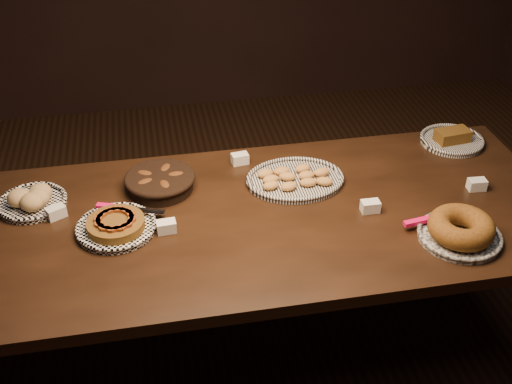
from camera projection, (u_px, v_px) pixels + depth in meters
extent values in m
plane|color=black|center=(255.00, 351.00, 2.85)|extent=(5.00, 5.00, 0.00)
cube|color=black|center=(254.00, 220.00, 2.45)|extent=(2.40, 1.00, 0.05)
cylinder|color=black|center=(457.00, 211.00, 3.13)|extent=(0.08, 0.08, 0.70)
torus|color=white|center=(116.00, 226.00, 2.34)|extent=(0.30, 0.30, 0.02)
cylinder|color=#462E0E|center=(116.00, 224.00, 2.34)|extent=(0.27, 0.27, 0.03)
cube|color=#5A280F|center=(130.00, 215.00, 2.35)|extent=(0.04, 0.07, 0.01)
cube|color=#5A280F|center=(125.00, 211.00, 2.37)|extent=(0.07, 0.06, 0.01)
cube|color=#5A280F|center=(118.00, 210.00, 2.37)|extent=(0.07, 0.03, 0.01)
cube|color=#5A280F|center=(110.00, 211.00, 2.37)|extent=(0.07, 0.04, 0.01)
cube|color=#5A280F|center=(103.00, 214.00, 2.35)|extent=(0.06, 0.07, 0.01)
cube|color=#5A280F|center=(99.00, 219.00, 2.33)|extent=(0.03, 0.07, 0.01)
cube|color=#5A280F|center=(100.00, 224.00, 2.30)|extent=(0.04, 0.07, 0.01)
cube|color=#5A280F|center=(104.00, 227.00, 2.28)|extent=(0.07, 0.06, 0.01)
cube|color=#5A280F|center=(112.00, 229.00, 2.28)|extent=(0.07, 0.03, 0.01)
cube|color=#5A280F|center=(120.00, 228.00, 2.28)|extent=(0.07, 0.04, 0.01)
cube|color=#5A280F|center=(127.00, 224.00, 2.30)|extent=(0.06, 0.07, 0.01)
cube|color=#5A280F|center=(131.00, 219.00, 2.32)|extent=(0.03, 0.07, 0.01)
cube|color=#F60C5E|center=(112.00, 207.00, 2.43)|extent=(0.12, 0.06, 0.02)
cube|color=silver|center=(145.00, 211.00, 2.41)|extent=(0.15, 0.08, 0.00)
torus|color=black|center=(295.00, 178.00, 2.61)|extent=(0.32, 0.32, 0.02)
ellipsoid|color=brown|center=(271.00, 185.00, 2.55)|extent=(0.08, 0.06, 0.03)
ellipsoid|color=brown|center=(289.00, 186.00, 2.54)|extent=(0.08, 0.06, 0.03)
ellipsoid|color=brown|center=(308.00, 182.00, 2.57)|extent=(0.07, 0.05, 0.03)
ellipsoid|color=brown|center=(324.00, 181.00, 2.57)|extent=(0.08, 0.06, 0.03)
ellipsoid|color=brown|center=(271.00, 179.00, 2.59)|extent=(0.08, 0.06, 0.03)
ellipsoid|color=brown|center=(287.00, 177.00, 2.60)|extent=(0.08, 0.06, 0.03)
ellipsoid|color=brown|center=(306.00, 175.00, 2.61)|extent=(0.07, 0.05, 0.03)
ellipsoid|color=brown|center=(322.00, 172.00, 2.63)|extent=(0.08, 0.06, 0.03)
ellipsoid|color=brown|center=(265.00, 173.00, 2.62)|extent=(0.08, 0.06, 0.03)
ellipsoid|color=brown|center=(282.00, 171.00, 2.64)|extent=(0.07, 0.05, 0.03)
ellipsoid|color=brown|center=(303.00, 168.00, 2.65)|extent=(0.08, 0.06, 0.03)
torus|color=black|center=(460.00, 234.00, 2.30)|extent=(0.30, 0.30, 0.02)
torus|color=brown|center=(461.00, 227.00, 2.28)|extent=(0.24, 0.24, 0.08)
cube|color=#F60C5E|center=(419.00, 221.00, 2.35)|extent=(0.12, 0.04, 0.02)
cube|color=silver|center=(449.00, 215.00, 2.39)|extent=(0.15, 0.05, 0.00)
cylinder|color=black|center=(160.00, 182.00, 2.56)|extent=(0.30, 0.30, 0.07)
torus|color=black|center=(160.00, 178.00, 2.55)|extent=(0.28, 0.28, 0.02)
ellipsoid|color=black|center=(176.00, 176.00, 2.56)|extent=(0.09, 0.05, 0.04)
ellipsoid|color=black|center=(166.00, 170.00, 2.60)|extent=(0.08, 0.10, 0.04)
ellipsoid|color=black|center=(145.00, 176.00, 2.57)|extent=(0.10, 0.08, 0.04)
ellipsoid|color=black|center=(145.00, 184.00, 2.52)|extent=(0.10, 0.08, 0.04)
ellipsoid|color=black|center=(165.00, 187.00, 2.50)|extent=(0.07, 0.09, 0.04)
torus|color=white|center=(32.00, 201.00, 2.47)|extent=(0.26, 0.26, 0.02)
ellipsoid|color=#A07B4A|center=(19.00, 198.00, 2.44)|extent=(0.09, 0.09, 0.07)
ellipsoid|color=#A07B4A|center=(40.00, 193.00, 2.47)|extent=(0.09, 0.09, 0.07)
ellipsoid|color=#A07B4A|center=(32.00, 202.00, 2.42)|extent=(0.09, 0.09, 0.07)
ellipsoid|color=#A07B4A|center=(38.00, 198.00, 2.44)|extent=(0.09, 0.09, 0.07)
torus|color=black|center=(452.00, 139.00, 2.88)|extent=(0.28, 0.28, 0.02)
cube|color=#462E0E|center=(453.00, 135.00, 2.87)|extent=(0.16, 0.10, 0.05)
cube|color=white|center=(166.00, 227.00, 2.34)|extent=(0.07, 0.05, 0.04)
cube|color=white|center=(240.00, 159.00, 2.73)|extent=(0.08, 0.05, 0.04)
cube|color=white|center=(370.00, 206.00, 2.44)|extent=(0.07, 0.05, 0.04)
cube|color=white|center=(56.00, 212.00, 2.41)|extent=(0.08, 0.07, 0.04)
cube|color=white|center=(477.00, 184.00, 2.57)|extent=(0.07, 0.05, 0.04)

